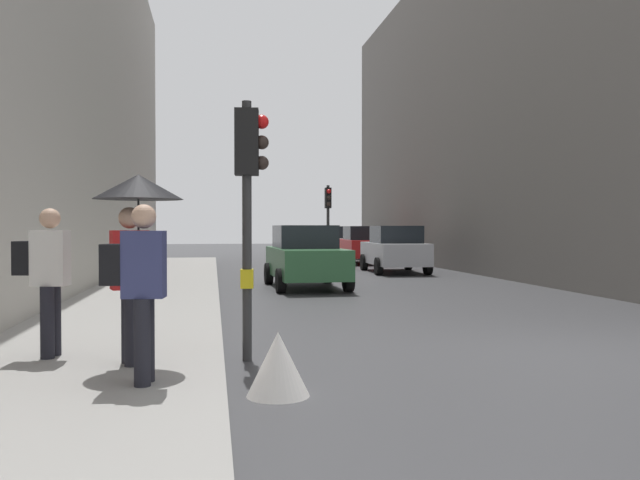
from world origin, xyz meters
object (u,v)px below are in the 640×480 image
pedestrian_with_grey_backpack (139,282)px  car_silver_hatchback (395,249)px  car_green_estate (306,257)px  warning_sign_triangle (278,364)px  traffic_light_far_median (328,211)px  car_red_sedan (363,245)px  traffic_light_near_left (249,182)px  pedestrian_with_umbrella (136,215)px  pedestrian_with_black_backpack (47,273)px  car_white_compact (338,242)px

pedestrian_with_grey_backpack → car_silver_hatchback: bearing=66.5°
car_green_estate → warning_sign_triangle: bearing=-99.4°
warning_sign_triangle → car_silver_hatchback: bearing=70.5°
traffic_light_far_median → car_red_sedan: (2.30, 3.69, -1.49)m
car_green_estate → car_silver_hatchback: 6.92m
traffic_light_near_left → pedestrian_with_umbrella: 1.57m
car_red_sedan → pedestrian_with_black_backpack: bearing=-112.2°
traffic_light_far_median → car_white_compact: (2.16, 9.03, -1.49)m
pedestrian_with_umbrella → pedestrian_with_grey_backpack: size_ratio=1.21×
pedestrian_with_black_backpack → warning_sign_triangle: 3.18m
car_red_sedan → pedestrian_with_umbrella: pedestrian_with_umbrella is taller
traffic_light_near_left → pedestrian_with_grey_backpack: traffic_light_near_left is taller
car_green_estate → pedestrian_with_grey_backpack: (-3.29, -11.61, 0.29)m
car_green_estate → car_red_sedan: 12.55m
traffic_light_far_median → car_green_estate: (-2.07, -8.07, -1.49)m
car_green_estate → warning_sign_triangle: (-1.93, -11.68, -0.55)m
car_silver_hatchback → pedestrian_with_umbrella: bearing=-115.2°
car_red_sedan → warning_sign_triangle: (-6.31, -23.45, -0.55)m
traffic_light_near_left → pedestrian_with_grey_backpack: 2.36m
pedestrian_with_grey_backpack → warning_sign_triangle: size_ratio=2.72×
car_silver_hatchback → pedestrian_with_grey_backpack: 18.69m
car_red_sedan → traffic_light_far_median: bearing=-121.9°
pedestrian_with_umbrella → pedestrian_with_black_backpack: 1.42m
car_white_compact → car_silver_hatchback: (-0.06, -11.58, 0.00)m
car_white_compact → pedestrian_with_black_backpack: size_ratio=2.43×
car_red_sedan → pedestrian_with_grey_backpack: (-7.67, -23.38, 0.29)m
traffic_light_near_left → car_white_compact: traffic_light_near_left is taller
car_red_sedan → car_silver_hatchback: (-0.20, -6.24, 0.00)m
warning_sign_triangle → pedestrian_with_umbrella: bearing=145.2°
car_silver_hatchback → pedestrian_with_grey_backpack: size_ratio=2.41×
warning_sign_triangle → traffic_light_near_left: bearing=96.1°
car_white_compact → traffic_light_near_left: bearing=-103.3°
warning_sign_triangle → car_red_sedan: bearing=74.9°
pedestrian_with_black_backpack → warning_sign_triangle: bearing=-32.1°
car_green_estate → car_silver_hatchback: bearing=53.0°
traffic_light_near_left → pedestrian_with_black_backpack: (-2.41, -0.17, -1.12)m
pedestrian_with_grey_backpack → car_red_sedan: bearing=71.8°
pedestrian_with_umbrella → pedestrian_with_grey_backpack: 1.19m
car_white_compact → car_red_sedan: 5.34m
car_white_compact → pedestrian_with_black_backpack: pedestrian_with_black_backpack is taller
car_green_estate → car_silver_hatchback: size_ratio=1.00×
car_white_compact → car_silver_hatchback: size_ratio=1.01×
car_green_estate → traffic_light_near_left: bearing=-102.1°
car_silver_hatchback → pedestrian_with_grey_backpack: bearing=-113.5°
car_silver_hatchback → warning_sign_triangle: car_silver_hatchback is taller
pedestrian_with_umbrella → pedestrian_with_grey_backpack: pedestrian_with_umbrella is taller
traffic_light_near_left → car_silver_hatchback: size_ratio=0.77×
pedestrian_with_umbrella → car_silver_hatchback: bearing=64.8°
pedestrian_with_black_backpack → car_green_estate: bearing=65.7°
pedestrian_with_black_backpack → car_white_compact: bearing=72.1°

